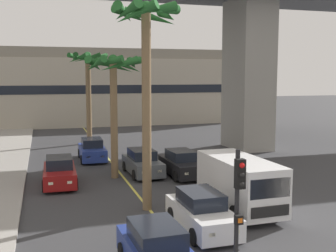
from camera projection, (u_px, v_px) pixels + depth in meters
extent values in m
cube|color=#DBCC4C|center=(121.00, 175.00, 25.91)|extent=(0.14, 56.00, 0.01)
cube|color=gray|center=(248.00, 75.00, 34.82)|extent=(2.80, 4.40, 12.23)
cube|color=#BCB29E|center=(80.00, 92.00, 52.55)|extent=(39.77, 8.00, 8.11)
cube|color=gray|center=(79.00, 54.00, 51.99)|extent=(38.98, 7.20, 1.20)
cube|color=black|center=(83.00, 90.00, 48.67)|extent=(35.80, 0.04, 1.00)
cube|color=black|center=(182.00, 167.00, 25.58)|extent=(1.85, 4.16, 0.80)
cube|color=black|center=(181.00, 155.00, 25.64)|extent=(1.47, 2.10, 0.60)
cube|color=#F2EDCC|center=(202.00, 172.00, 23.83)|extent=(0.24, 0.09, 0.14)
cube|color=#F2EDCC|center=(186.00, 174.00, 23.53)|extent=(0.24, 0.09, 0.14)
cylinder|color=black|center=(202.00, 174.00, 24.67)|extent=(0.24, 0.65, 0.64)
cylinder|color=black|center=(176.00, 176.00, 24.15)|extent=(0.24, 0.65, 0.64)
cylinder|color=black|center=(186.00, 166.00, 27.06)|extent=(0.24, 0.65, 0.64)
cylinder|color=black|center=(163.00, 167.00, 26.54)|extent=(0.24, 0.65, 0.64)
cube|color=maroon|center=(60.00, 175.00, 23.42)|extent=(1.80, 4.14, 0.80)
cube|color=black|center=(59.00, 162.00, 23.48)|extent=(1.44, 2.08, 0.60)
cube|color=#F2EDCC|center=(70.00, 182.00, 21.61)|extent=(0.24, 0.09, 0.14)
cube|color=#F2EDCC|center=(51.00, 183.00, 21.36)|extent=(0.24, 0.09, 0.14)
cylinder|color=black|center=(76.00, 184.00, 22.44)|extent=(0.24, 0.65, 0.64)
cylinder|color=black|center=(44.00, 186.00, 22.02)|extent=(0.24, 0.65, 0.64)
cylinder|color=black|center=(73.00, 174.00, 24.88)|extent=(0.24, 0.65, 0.64)
cylinder|color=black|center=(45.00, 175.00, 24.45)|extent=(0.24, 0.65, 0.64)
cube|color=#4C5156|center=(143.00, 165.00, 25.91)|extent=(1.84, 4.16, 0.80)
cube|color=black|center=(142.00, 154.00, 25.97)|extent=(1.46, 2.10, 0.60)
cube|color=#F2EDCC|center=(160.00, 171.00, 24.16)|extent=(0.24, 0.09, 0.14)
cube|color=#F2EDCC|center=(144.00, 172.00, 23.86)|extent=(0.24, 0.09, 0.14)
cylinder|color=black|center=(161.00, 173.00, 25.00)|extent=(0.24, 0.65, 0.64)
cylinder|color=black|center=(135.00, 175.00, 24.48)|extent=(0.24, 0.65, 0.64)
cylinder|color=black|center=(149.00, 165.00, 27.39)|extent=(0.24, 0.65, 0.64)
cylinder|color=black|center=(125.00, 166.00, 26.88)|extent=(0.24, 0.65, 0.64)
cube|color=white|center=(202.00, 216.00, 16.53)|extent=(1.79, 4.14, 0.80)
cube|color=black|center=(201.00, 198.00, 16.59)|extent=(1.44, 2.08, 0.60)
cube|color=#F2EDCC|center=(236.00, 232.00, 14.76)|extent=(0.24, 0.09, 0.14)
cube|color=#F2EDCC|center=(212.00, 235.00, 14.48)|extent=(0.24, 0.09, 0.14)
cylinder|color=black|center=(235.00, 232.00, 15.60)|extent=(0.23, 0.64, 0.64)
cylinder|color=black|center=(195.00, 237.00, 15.11)|extent=(0.23, 0.64, 0.64)
cylinder|color=black|center=(208.00, 211.00, 18.01)|extent=(0.23, 0.64, 0.64)
cylinder|color=black|center=(172.00, 215.00, 17.51)|extent=(0.23, 0.64, 0.64)
cube|color=black|center=(156.00, 234.00, 12.89)|extent=(1.46, 2.10, 0.60)
cylinder|color=black|center=(169.00, 246.00, 14.31)|extent=(0.24, 0.65, 0.64)
cylinder|color=black|center=(123.00, 252.00, 13.80)|extent=(0.24, 0.65, 0.64)
cube|color=navy|center=(92.00, 152.00, 30.36)|extent=(1.77, 4.13, 0.80)
cube|color=black|center=(92.00, 143.00, 30.42)|extent=(1.43, 2.07, 0.60)
cube|color=#F2EDCC|center=(102.00, 156.00, 28.56)|extent=(0.24, 0.08, 0.14)
cube|color=#F2EDCC|center=(88.00, 157.00, 28.31)|extent=(0.24, 0.08, 0.14)
cylinder|color=black|center=(106.00, 158.00, 29.39)|extent=(0.23, 0.64, 0.64)
cylinder|color=black|center=(82.00, 160.00, 28.96)|extent=(0.23, 0.64, 0.64)
cylinder|color=black|center=(101.00, 152.00, 31.82)|extent=(0.23, 0.64, 0.64)
cylinder|color=black|center=(80.00, 153.00, 31.39)|extent=(0.23, 0.64, 0.64)
cube|color=white|center=(239.00, 181.00, 19.04)|extent=(2.14, 5.25, 2.10)
cube|color=black|center=(270.00, 188.00, 16.58)|extent=(1.80, 0.13, 0.80)
cube|color=black|center=(270.00, 212.00, 16.64)|extent=(1.70, 0.11, 0.44)
cylinder|color=black|center=(276.00, 210.00, 17.97)|extent=(0.28, 0.77, 0.76)
cylinder|color=black|center=(236.00, 214.00, 17.39)|extent=(0.28, 0.77, 0.76)
cylinder|color=black|center=(241.00, 191.00, 20.92)|extent=(0.28, 0.77, 0.76)
cylinder|color=black|center=(206.00, 194.00, 20.33)|extent=(0.28, 0.77, 0.76)
cylinder|color=black|center=(236.00, 229.00, 10.94)|extent=(0.12, 0.12, 4.20)
cube|color=black|center=(240.00, 174.00, 10.63)|extent=(0.24, 0.20, 0.76)
sphere|color=red|center=(242.00, 165.00, 10.51)|extent=(0.14, 0.14, 0.14)
sphere|color=black|center=(242.00, 175.00, 10.54)|extent=(0.14, 0.14, 0.14)
sphere|color=black|center=(242.00, 184.00, 10.56)|extent=(0.14, 0.14, 0.14)
cube|color=black|center=(239.00, 220.00, 10.79)|extent=(0.20, 0.16, 0.24)
cube|color=orange|center=(240.00, 221.00, 10.72)|extent=(0.12, 0.03, 0.12)
cylinder|color=brown|center=(147.00, 113.00, 18.71)|extent=(0.41, 0.41, 8.81)
sphere|color=#236028|center=(146.00, 8.00, 18.17)|extent=(0.60, 0.60, 0.60)
cone|color=#236028|center=(167.00, 16.00, 18.50)|extent=(0.48, 2.00, 0.99)
cone|color=#236028|center=(156.00, 18.00, 19.08)|extent=(1.76, 1.66, 1.04)
cone|color=#236028|center=(145.00, 16.00, 19.16)|extent=(2.04, 0.85, 0.84)
cone|color=#236028|center=(130.00, 15.00, 18.83)|extent=(1.92, 1.44, 0.84)
cone|color=#236028|center=(124.00, 14.00, 18.39)|extent=(1.33, 1.97, 0.84)
cone|color=#236028|center=(127.00, 12.00, 17.63)|extent=(1.09, 2.03, 0.90)
cone|color=#236028|center=(136.00, 13.00, 17.31)|extent=(1.83, 1.56, 1.08)
cone|color=#236028|center=(154.00, 10.00, 17.31)|extent=(2.03, 0.69, 0.83)
cone|color=#236028|center=(166.00, 11.00, 17.72)|extent=(1.73, 1.71, 0.80)
cylinder|color=brown|center=(89.00, 101.00, 37.48)|extent=(0.47, 0.47, 7.70)
sphere|color=#236028|center=(88.00, 55.00, 37.01)|extent=(0.60, 0.60, 0.60)
cone|color=#236028|center=(101.00, 59.00, 37.46)|extent=(0.63, 2.37, 1.09)
cone|color=#236028|center=(95.00, 59.00, 38.09)|extent=(2.07, 1.86, 0.98)
cone|color=#236028|center=(85.00, 59.00, 38.10)|extent=(2.38, 0.64, 0.97)
cone|color=#236028|center=(78.00, 58.00, 37.62)|extent=(2.04, 1.90, 0.81)
cone|color=#236028|center=(74.00, 58.00, 36.67)|extent=(0.53, 2.36, 0.95)
cone|color=#236028|center=(78.00, 58.00, 36.09)|extent=(1.82, 2.09, 1.04)
cone|color=#236028|center=(88.00, 58.00, 35.91)|extent=(2.38, 0.72, 1.03)
cone|color=#236028|center=(99.00, 57.00, 36.55)|extent=(1.88, 2.06, 0.79)
cylinder|color=brown|center=(114.00, 121.00, 24.79)|extent=(0.42, 0.42, 6.83)
sphere|color=#236028|center=(113.00, 60.00, 24.37)|extent=(0.60, 0.60, 0.60)
cone|color=#236028|center=(132.00, 64.00, 24.65)|extent=(0.60, 2.32, 0.91)
cone|color=#236028|center=(127.00, 66.00, 25.29)|extent=(1.66, 2.13, 1.10)
cone|color=#236028|center=(115.00, 66.00, 25.53)|extent=(2.32, 0.96, 1.10)
cone|color=#236028|center=(103.00, 64.00, 25.27)|extent=(2.29, 1.28, 0.87)
cone|color=#236028|center=(94.00, 65.00, 24.58)|extent=(1.38, 2.26, 1.00)
cone|color=#236028|center=(95.00, 65.00, 23.76)|extent=(1.15, 2.31, 1.03)
cone|color=#236028|center=(104.00, 63.00, 23.33)|extent=(2.14, 1.67, 0.87)
cone|color=#236028|center=(119.00, 65.00, 23.39)|extent=(2.33, 0.77, 1.05)
cone|color=#236028|center=(130.00, 63.00, 23.89)|extent=(1.90, 1.97, 0.89)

